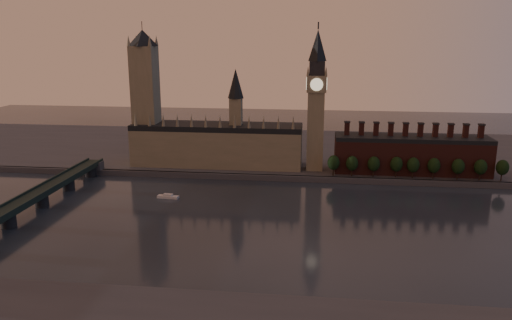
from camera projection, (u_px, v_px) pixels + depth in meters
The scene contains 17 objects.
ground at pixel (294, 228), 271.12m from camera, with size 900.00×900.00×0.00m, color black.
north_bank at pixel (303, 151), 442.20m from camera, with size 900.00×182.00×4.00m.
palace_of_westminster at pixel (218, 143), 383.98m from camera, with size 130.00×30.30×74.00m.
victoria_tower at pixel (145, 93), 381.36m from camera, with size 24.00×24.00×108.00m.
big_ben at pixel (316, 99), 362.24m from camera, with size 15.00×15.00×107.00m.
chimney_block at pixel (411, 154), 363.67m from camera, with size 110.00×25.00×37.00m.
embankment_tree_0 at pixel (334, 163), 355.97m from camera, with size 8.60×8.60×14.88m.
embankment_tree_1 at pixel (352, 163), 354.05m from camera, with size 8.60×8.60×14.88m.
embankment_tree_2 at pixel (374, 164), 352.76m from camera, with size 8.60×8.60×14.88m.
embankment_tree_3 at pixel (396, 164), 351.79m from camera, with size 8.60×8.60×14.88m.
embankment_tree_4 at pixel (413, 165), 349.71m from camera, with size 8.60×8.60×14.88m.
embankment_tree_5 at pixel (434, 165), 348.26m from camera, with size 8.60×8.60×14.88m.
embankment_tree_6 at pixel (458, 166), 345.76m from camera, with size 8.60×8.60×14.88m.
embankment_tree_7 at pixel (481, 167), 344.11m from camera, with size 8.60×8.60×14.88m.
embankment_tree_8 at pixel (502, 167), 342.99m from camera, with size 8.60×8.60×14.88m.
westminster_bridge at pixel (23, 205), 284.44m from camera, with size 14.00×200.00×11.55m.
river_boat at pixel (168, 196), 320.77m from camera, with size 14.17×5.44×2.76m.
Camera 1 is at (9.15, -254.85, 101.39)m, focal length 35.00 mm.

